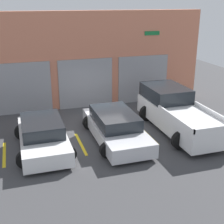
# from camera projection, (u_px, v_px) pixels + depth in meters

# --- Properties ---
(ground_plane) EXTENTS (28.00, 28.00, 0.00)m
(ground_plane) POSITION_uv_depth(u_px,v_px,m) (104.00, 125.00, 15.17)
(ground_plane) COLOR #3D3D3F
(shophouse_building) EXTENTS (13.44, 0.68, 5.22)m
(shophouse_building) POSITION_uv_depth(u_px,v_px,m) (87.00, 61.00, 17.25)
(shophouse_building) COLOR #D17A5B
(shophouse_building) RESTS_ON ground
(pickup_truck) EXTENTS (2.51, 5.44, 1.76)m
(pickup_truck) POSITION_uv_depth(u_px,v_px,m) (176.00, 112.00, 14.52)
(pickup_truck) COLOR white
(pickup_truck) RESTS_ON ground
(sedan_white) EXTENTS (2.21, 4.22, 1.25)m
(sedan_white) POSITION_uv_depth(u_px,v_px,m) (43.00, 136.00, 12.58)
(sedan_white) COLOR white
(sedan_white) RESTS_ON ground
(sedan_side) EXTENTS (2.24, 4.79, 1.24)m
(sedan_side) POSITION_uv_depth(u_px,v_px,m) (115.00, 127.00, 13.46)
(sedan_side) COLOR silver
(sedan_side) RESTS_ON ground
(parking_stripe_far_left) EXTENTS (0.12, 2.20, 0.01)m
(parking_stripe_far_left) POSITION_uv_depth(u_px,v_px,m) (4.00, 154.00, 12.32)
(parking_stripe_far_left) COLOR gold
(parking_stripe_far_left) RESTS_ON ground
(parking_stripe_left) EXTENTS (0.12, 2.20, 0.01)m
(parking_stripe_left) POSITION_uv_depth(u_px,v_px,m) (81.00, 144.00, 13.19)
(parking_stripe_left) COLOR gold
(parking_stripe_left) RESTS_ON ground
(parking_stripe_centre) EXTENTS (0.12, 2.20, 0.01)m
(parking_stripe_centre) POSITION_uv_depth(u_px,v_px,m) (148.00, 135.00, 14.07)
(parking_stripe_centre) COLOR gold
(parking_stripe_centre) RESTS_ON ground
(parking_stripe_right) EXTENTS (0.12, 2.20, 0.01)m
(parking_stripe_right) POSITION_uv_depth(u_px,v_px,m) (207.00, 127.00, 14.94)
(parking_stripe_right) COLOR gold
(parking_stripe_right) RESTS_ON ground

